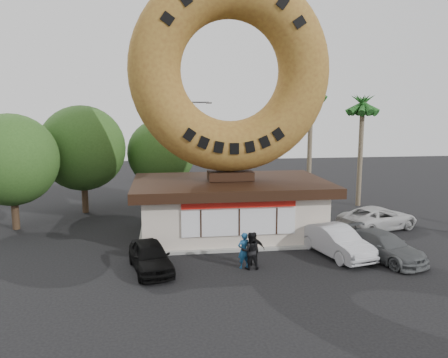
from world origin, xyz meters
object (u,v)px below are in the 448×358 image
Objects in this scene: person_left at (244,250)px; car_black at (150,256)px; donut_shop at (230,206)px; car_white at (378,218)px; person_center at (250,251)px; car_grey at (383,246)px; street_lamp at (188,146)px; car_silver at (336,241)px; giant_donut at (231,71)px; person_right at (254,249)px.

person_left is 4.33m from car_black.
car_black is at bearing -130.55° from donut_shop.
person_center is at bearing 101.47° from car_white.
car_grey is at bearing -37.69° from donut_shop.
street_lamp is (-1.86, 10.02, 2.72)m from donut_shop.
person_left is at bearing 177.52° from car_silver.
giant_donut is at bearing -79.49° from street_lamp.
giant_donut is at bearing 90.00° from donut_shop.
car_black is (-4.59, 0.40, -0.20)m from person_center.
person_center is 0.34× the size of car_white.
person_right is at bearing -123.14° from person_center.
car_silver is at bearing 173.78° from person_left.
car_white is (9.24, -0.13, -8.77)m from giant_donut.
car_grey is at bearing -36.73° from car_silver.
person_left is 7.05m from car_grey.
car_black is 9.32m from car_silver.
car_grey is at bearing 163.42° from person_left.
donut_shop is 2.17× the size of car_white.
giant_donut reaches higher than person_center.
person_center is at bearing -89.30° from giant_donut.
person_center is 4.62m from car_black.
person_right is (0.36, -5.28, -0.95)m from donut_shop.
street_lamp is 1.73× the size of car_grey.
car_silver is at bearing -43.15° from giant_donut.
donut_shop is at bearing 69.45° from car_white.
car_grey is at bearing -12.68° from car_black.
person_left reaches higher than person_right.
person_center is at bearing -83.01° from street_lamp.
car_white is (2.39, 5.18, 0.05)m from car_grey.
car_grey is (6.78, 0.40, -0.21)m from person_center.
street_lamp is 1.55× the size of car_white.
car_grey is (2.09, -0.85, -0.08)m from car_silver.
car_silver is (4.69, 1.25, -0.12)m from person_center.
street_lamp is 16.33m from car_silver.
car_white is at bearing 29.34° from car_silver.
car_white is (4.48, 4.33, -0.04)m from car_silver.
person_left is 1.04× the size of person_right.
car_silver is at bearing -7.48° from car_black.
person_left is at bearing -83.92° from street_lamp.
giant_donut reaches higher than car_silver.
street_lamp reaches higher than person_center.
donut_shop is 5.76m from person_center.
giant_donut is 6.68× the size of person_left.
person_left reaches higher than car_black.
person_right is 0.35× the size of car_grey.
person_left is at bearing -15.72° from car_black.
person_left is 0.42× the size of car_black.
donut_shop is 6.86× the size of person_right.
donut_shop is 10.54m from street_lamp.
person_center is 1.08× the size of person_right.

